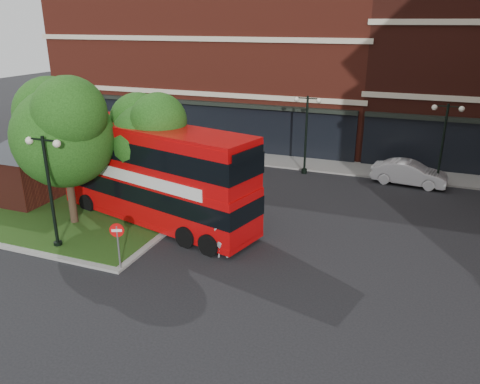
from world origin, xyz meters
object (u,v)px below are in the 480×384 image
at_px(woman, 222,236).
at_px(bus, 153,168).
at_px(car_silver, 195,146).
at_px(car_white, 409,173).

bearing_deg(woman, bus, -47.19).
relative_size(car_silver, car_white, 0.94).
height_order(bus, car_silver, bus).
bearing_deg(bus, car_white, 56.96).
distance_m(bus, car_silver, 12.40).
bearing_deg(woman, car_silver, -80.12).
height_order(bus, woman, bus).
xyz_separation_m(woman, car_white, (6.87, 12.60, -0.24)).
height_order(car_silver, car_white, car_white).
distance_m(woman, car_white, 14.36).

